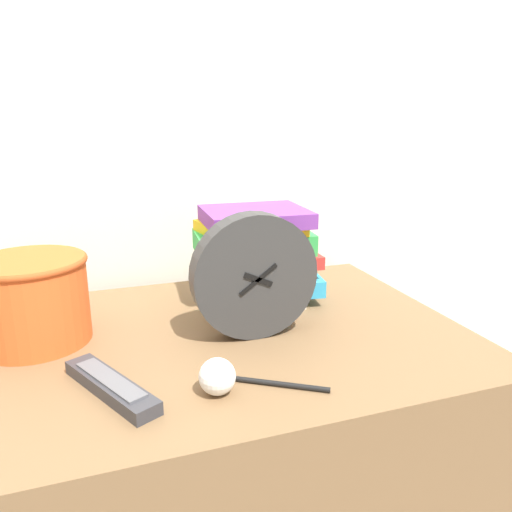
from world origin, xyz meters
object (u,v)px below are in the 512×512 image
at_px(basket, 31,298).
at_px(crumpled_paper_ball, 217,376).
at_px(book_stack, 256,255).
at_px(pen, 282,384).
at_px(tv_remote, 111,386).
at_px(desk_clock, 254,276).

height_order(basket, crumpled_paper_ball, basket).
height_order(book_stack, basket, book_stack).
bearing_deg(basket, pen, -39.11).
bearing_deg(crumpled_paper_ball, tv_remote, 160.36).
relative_size(desk_clock, book_stack, 0.83).
relative_size(tv_remote, pen, 1.60).
xyz_separation_m(crumpled_paper_ball, pen, (0.09, -0.01, -0.02)).
bearing_deg(desk_clock, pen, -96.24).
distance_m(book_stack, basket, 0.43).
height_order(desk_clock, book_stack, desk_clock).
height_order(desk_clock, pen, desk_clock).
relative_size(book_stack, basket, 1.37).
height_order(desk_clock, basket, desk_clock).
bearing_deg(tv_remote, crumpled_paper_ball, -19.64).
bearing_deg(basket, desk_clock, -15.62).
relative_size(crumpled_paper_ball, pen, 0.43).
bearing_deg(book_stack, crumpled_paper_ball, -117.64).
relative_size(tv_remote, crumpled_paper_ball, 3.68).
xyz_separation_m(basket, pen, (0.35, -0.28, -0.08)).
bearing_deg(book_stack, desk_clock, -110.14).
xyz_separation_m(book_stack, crumpled_paper_ball, (-0.17, -0.33, -0.07)).
xyz_separation_m(desk_clock, book_stack, (0.06, 0.16, -0.01)).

